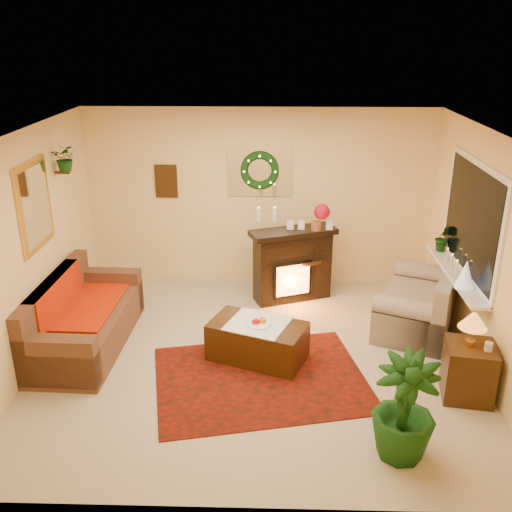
{
  "coord_description": "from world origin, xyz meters",
  "views": [
    {
      "loc": [
        0.18,
        -5.76,
        3.57
      ],
      "look_at": [
        0.0,
        0.35,
        1.15
      ],
      "focal_mm": 40.0,
      "sensor_mm": 36.0,
      "label": 1
    }
  ],
  "objects_px": {
    "fireplace": "(292,262)",
    "side_table_round": "(306,275)",
    "loveseat": "(419,296)",
    "coffee_table": "(258,343)",
    "sofa": "(85,313)",
    "end_table_square": "(468,373)"
  },
  "relations": [
    {
      "from": "side_table_round",
      "to": "coffee_table",
      "type": "distance_m",
      "value": 1.82
    },
    {
      "from": "loveseat",
      "to": "coffee_table",
      "type": "height_order",
      "value": "loveseat"
    },
    {
      "from": "loveseat",
      "to": "side_table_round",
      "type": "xyz_separation_m",
      "value": [
        -1.39,
        0.84,
        -0.09
      ]
    },
    {
      "from": "fireplace",
      "to": "side_table_round",
      "type": "distance_m",
      "value": 0.31
    },
    {
      "from": "side_table_round",
      "to": "fireplace",
      "type": "bearing_deg",
      "value": -161.57
    },
    {
      "from": "sofa",
      "to": "coffee_table",
      "type": "xyz_separation_m",
      "value": [
        2.07,
        -0.25,
        -0.22
      ]
    },
    {
      "from": "sofa",
      "to": "coffee_table",
      "type": "bearing_deg",
      "value": -4.89
    },
    {
      "from": "side_table_round",
      "to": "coffee_table",
      "type": "bearing_deg",
      "value": -110.72
    },
    {
      "from": "side_table_round",
      "to": "end_table_square",
      "type": "distance_m",
      "value": 2.83
    },
    {
      "from": "end_table_square",
      "to": "coffee_table",
      "type": "distance_m",
      "value": 2.3
    },
    {
      "from": "fireplace",
      "to": "loveseat",
      "type": "distance_m",
      "value": 1.77
    },
    {
      "from": "fireplace",
      "to": "loveseat",
      "type": "bearing_deg",
      "value": -46.91
    },
    {
      "from": "loveseat",
      "to": "end_table_square",
      "type": "xyz_separation_m",
      "value": [
        0.16,
        -1.53,
        -0.15
      ]
    },
    {
      "from": "fireplace",
      "to": "side_table_round",
      "type": "height_order",
      "value": "fireplace"
    },
    {
      "from": "loveseat",
      "to": "sofa",
      "type": "bearing_deg",
      "value": -148.15
    },
    {
      "from": "fireplace",
      "to": "side_table_round",
      "type": "bearing_deg",
      "value": -2.49
    },
    {
      "from": "sofa",
      "to": "end_table_square",
      "type": "xyz_separation_m",
      "value": [
        4.26,
        -0.92,
        -0.16
      ]
    },
    {
      "from": "fireplace",
      "to": "loveseat",
      "type": "relative_size",
      "value": 0.72
    },
    {
      "from": "side_table_round",
      "to": "loveseat",
      "type": "bearing_deg",
      "value": -31.1
    },
    {
      "from": "side_table_round",
      "to": "sofa",
      "type": "bearing_deg",
      "value": -151.89
    },
    {
      "from": "fireplace",
      "to": "side_table_round",
      "type": "xyz_separation_m",
      "value": [
        0.2,
        0.07,
        -0.22
      ]
    },
    {
      "from": "sofa",
      "to": "side_table_round",
      "type": "relative_size",
      "value": 3.32
    }
  ]
}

